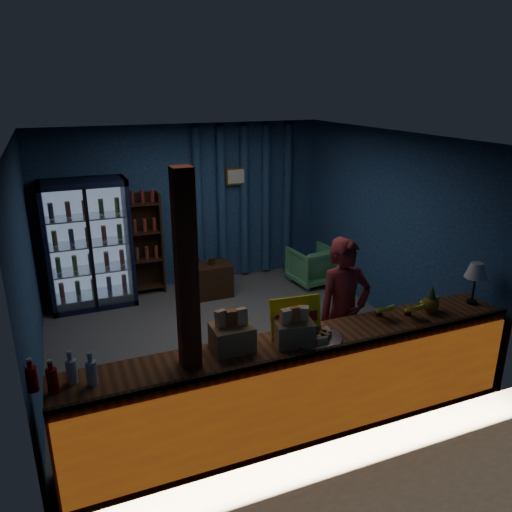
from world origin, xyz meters
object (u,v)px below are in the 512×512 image
at_px(shopkeeper, 343,314).
at_px(table_lamp, 476,272).
at_px(pastry_tray, 314,337).
at_px(green_chair, 312,265).

distance_m(shopkeeper, table_lamp, 1.45).
height_order(pastry_tray, table_lamp, table_lamp).
relative_size(shopkeeper, green_chair, 2.45).
height_order(green_chair, pastry_tray, pastry_tray).
bearing_deg(shopkeeper, table_lamp, -19.63).
relative_size(shopkeeper, table_lamp, 3.67).
bearing_deg(table_lamp, green_chair, 92.67).
bearing_deg(shopkeeper, green_chair, 68.53).
bearing_deg(shopkeeper, pastry_tray, -139.43).
distance_m(shopkeeper, pastry_tray, 0.86).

